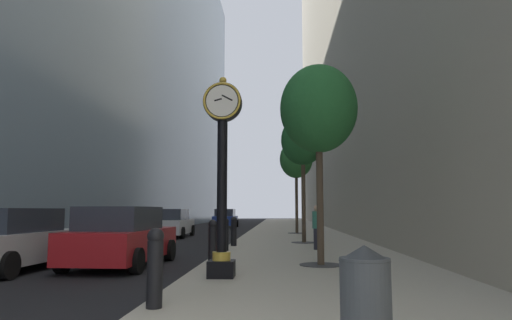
{
  "coord_description": "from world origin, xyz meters",
  "views": [
    {
      "loc": [
        2.08,
        -2.95,
        1.55
      ],
      "look_at": [
        0.91,
        19.84,
        4.07
      ],
      "focal_mm": 31.85,
      "sensor_mm": 36.0,
      "label": 1
    }
  ],
  "objects": [
    {
      "name": "pedestrian_walking",
      "position": [
        3.43,
        13.6,
        0.98
      ],
      "size": [
        0.41,
        0.41,
        1.59
      ],
      "color": "#23232D",
      "rests_on": "sidewalk_right"
    },
    {
      "name": "ground_plane",
      "position": [
        0.0,
        27.0,
        0.0
      ],
      "size": [
        110.0,
        110.0,
        0.0
      ],
      "primitive_type": "plane",
      "color": "black",
      "rests_on": "ground"
    },
    {
      "name": "street_tree_near",
      "position": [
        3.14,
        8.98,
        4.2
      ],
      "size": [
        2.05,
        2.05,
        5.28
      ],
      "color": "#333335",
      "rests_on": "sidewalk_right"
    },
    {
      "name": "car_red_near",
      "position": [
        -2.29,
        9.56,
        0.8
      ],
      "size": [
        2.2,
        4.45,
        1.64
      ],
      "color": "#AD191E",
      "rests_on": "ground"
    },
    {
      "name": "street_clock",
      "position": [
        0.85,
        6.74,
        2.51
      ],
      "size": [
        0.84,
        0.55,
        4.33
      ],
      "color": "black",
      "rests_on": "sidewalk_right"
    },
    {
      "name": "sidewalk_right",
      "position": [
        3.02,
        30.0,
        0.07
      ],
      "size": [
        6.03,
        80.0,
        0.14
      ],
      "primitive_type": "cube",
      "color": "#ADA593",
      "rests_on": "ground"
    },
    {
      "name": "car_silver_far",
      "position": [
        -4.82,
        8.58,
        0.78
      ],
      "size": [
        2.14,
        4.67,
        1.6
      ],
      "color": "#B7BABF",
      "rests_on": "ground"
    },
    {
      "name": "bollard_fifth",
      "position": [
        0.26,
        15.17,
        0.74
      ],
      "size": [
        0.25,
        0.25,
        1.15
      ],
      "color": "black",
      "rests_on": "sidewalk_right"
    },
    {
      "name": "car_white_mid",
      "position": [
        -4.15,
        23.05,
        0.79
      ],
      "size": [
        2.18,
        4.68,
        1.61
      ],
      "color": "silver",
      "rests_on": "ground"
    },
    {
      "name": "car_blue_trailing",
      "position": [
        -2.75,
        37.6,
        0.8
      ],
      "size": [
        2.06,
        4.18,
        1.64
      ],
      "color": "navy",
      "rests_on": "ground"
    },
    {
      "name": "bollard_nearest",
      "position": [
        0.26,
        3.71,
        0.74
      ],
      "size": [
        0.25,
        0.25,
        1.15
      ],
      "color": "black",
      "rests_on": "sidewalk_right"
    },
    {
      "name": "street_tree_mid_near",
      "position": [
        3.14,
        17.07,
        4.59
      ],
      "size": [
        1.94,
        1.94,
        5.62
      ],
      "color": "#333335",
      "rests_on": "sidewalk_right"
    },
    {
      "name": "building_block_left",
      "position": [
        -11.43,
        30.0,
        16.99
      ],
      "size": [
        9.0,
        80.0,
        33.99
      ],
      "color": "slate",
      "rests_on": "ground"
    },
    {
      "name": "street_tree_mid_far",
      "position": [
        3.14,
        25.17,
        4.65
      ],
      "size": [
        2.05,
        2.05,
        5.73
      ],
      "color": "#333335",
      "rests_on": "sidewalk_right"
    },
    {
      "name": "bollard_third",
      "position": [
        0.26,
        9.44,
        0.74
      ],
      "size": [
        0.25,
        0.25,
        1.15
      ],
      "color": "black",
      "rests_on": "sidewalk_right"
    },
    {
      "name": "bollard_fourth",
      "position": [
        0.26,
        12.31,
        0.74
      ],
      "size": [
        0.25,
        0.25,
        1.15
      ],
      "color": "black",
      "rests_on": "sidewalk_right"
    },
    {
      "name": "trash_bin",
      "position": [
        2.96,
        1.86,
        0.68
      ],
      "size": [
        0.53,
        0.53,
        1.05
      ],
      "color": "#383D42",
      "rests_on": "sidewalk_right"
    }
  ]
}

